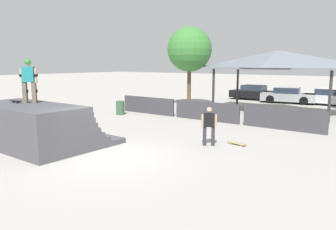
{
  "coord_description": "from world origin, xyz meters",
  "views": [
    {
      "loc": [
        8.25,
        -7.28,
        3.19
      ],
      "look_at": [
        -0.41,
        4.2,
        0.9
      ],
      "focal_mm": 35.0,
      "sensor_mm": 36.0,
      "label": 1
    }
  ],
  "objects_px": {
    "trash_bin": "(120,108)",
    "parked_car_silver": "(288,96)",
    "parked_car_white": "(331,97)",
    "skater_on_deck": "(29,78)",
    "bystander_walking": "(209,124)",
    "parked_car_black": "(254,93)",
    "skateboard_on_deck": "(16,101)",
    "skateboard_on_ground": "(237,143)",
    "tree_far_back": "(189,49)"
  },
  "relations": [
    {
      "from": "trash_bin",
      "to": "tree_far_back",
      "type": "bearing_deg",
      "value": 78.86
    },
    {
      "from": "trash_bin",
      "to": "skater_on_deck",
      "type": "bearing_deg",
      "value": -71.0
    },
    {
      "from": "skater_on_deck",
      "to": "parked_car_black",
      "type": "xyz_separation_m",
      "value": [
        0.81,
        20.5,
        -2.02
      ]
    },
    {
      "from": "skateboard_on_ground",
      "to": "parked_car_white",
      "type": "height_order",
      "value": "parked_car_white"
    },
    {
      "from": "skater_on_deck",
      "to": "parked_car_black",
      "type": "distance_m",
      "value": 20.62
    },
    {
      "from": "bystander_walking",
      "to": "trash_bin",
      "type": "relative_size",
      "value": 1.78
    },
    {
      "from": "bystander_walking",
      "to": "parked_car_silver",
      "type": "relative_size",
      "value": 0.35
    },
    {
      "from": "trash_bin",
      "to": "parked_car_silver",
      "type": "bearing_deg",
      "value": 62.46
    },
    {
      "from": "skateboard_on_ground",
      "to": "trash_bin",
      "type": "distance_m",
      "value": 9.58
    },
    {
      "from": "skateboard_on_deck",
      "to": "bystander_walking",
      "type": "bearing_deg",
      "value": 41.97
    },
    {
      "from": "bystander_walking",
      "to": "parked_car_silver",
      "type": "height_order",
      "value": "bystander_walking"
    },
    {
      "from": "skater_on_deck",
      "to": "skateboard_on_deck",
      "type": "height_order",
      "value": "skater_on_deck"
    },
    {
      "from": "parked_car_black",
      "to": "parked_car_silver",
      "type": "distance_m",
      "value": 3.17
    },
    {
      "from": "skater_on_deck",
      "to": "bystander_walking",
      "type": "height_order",
      "value": "skater_on_deck"
    },
    {
      "from": "skateboard_on_deck",
      "to": "skateboard_on_ground",
      "type": "distance_m",
      "value": 8.95
    },
    {
      "from": "skateboard_on_deck",
      "to": "bystander_walking",
      "type": "distance_m",
      "value": 7.71
    },
    {
      "from": "bystander_walking",
      "to": "skateboard_on_ground",
      "type": "height_order",
      "value": "bystander_walking"
    },
    {
      "from": "skateboard_on_deck",
      "to": "skater_on_deck",
      "type": "bearing_deg",
      "value": 30.69
    },
    {
      "from": "skater_on_deck",
      "to": "bystander_walking",
      "type": "relative_size",
      "value": 1.13
    },
    {
      "from": "tree_far_back",
      "to": "parked_car_silver",
      "type": "bearing_deg",
      "value": 50.52
    },
    {
      "from": "skateboard_on_deck",
      "to": "parked_car_silver",
      "type": "bearing_deg",
      "value": 85.71
    },
    {
      "from": "trash_bin",
      "to": "bystander_walking",
      "type": "bearing_deg",
      "value": -22.45
    },
    {
      "from": "skater_on_deck",
      "to": "tree_far_back",
      "type": "relative_size",
      "value": 0.29
    },
    {
      "from": "trash_bin",
      "to": "parked_car_white",
      "type": "xyz_separation_m",
      "value": [
        9.55,
        12.94,
        0.18
      ]
    },
    {
      "from": "skateboard_on_ground",
      "to": "parked_car_silver",
      "type": "relative_size",
      "value": 0.2
    },
    {
      "from": "skateboard_on_deck",
      "to": "parked_car_white",
      "type": "relative_size",
      "value": 0.19
    },
    {
      "from": "parked_car_white",
      "to": "trash_bin",
      "type": "bearing_deg",
      "value": -122.68
    },
    {
      "from": "bystander_walking",
      "to": "skateboard_on_ground",
      "type": "xyz_separation_m",
      "value": [
        0.87,
        0.75,
        -0.78
      ]
    },
    {
      "from": "skateboard_on_deck",
      "to": "bystander_walking",
      "type": "height_order",
      "value": "skateboard_on_deck"
    },
    {
      "from": "parked_car_black",
      "to": "skateboard_on_deck",
      "type": "bearing_deg",
      "value": -95.81
    },
    {
      "from": "skater_on_deck",
      "to": "parked_car_silver",
      "type": "xyz_separation_m",
      "value": [
        3.9,
        19.8,
        -2.02
      ]
    },
    {
      "from": "tree_far_back",
      "to": "parked_car_silver",
      "type": "xyz_separation_m",
      "value": [
        5.28,
        6.41,
        -3.56
      ]
    },
    {
      "from": "skateboard_on_deck",
      "to": "skateboard_on_ground",
      "type": "height_order",
      "value": "skateboard_on_deck"
    },
    {
      "from": "skater_on_deck",
      "to": "skateboard_on_ground",
      "type": "distance_m",
      "value": 8.54
    },
    {
      "from": "bystander_walking",
      "to": "parked_car_silver",
      "type": "bearing_deg",
      "value": -113.03
    },
    {
      "from": "skateboard_on_ground",
      "to": "parked_car_silver",
      "type": "bearing_deg",
      "value": 113.08
    },
    {
      "from": "skateboard_on_deck",
      "to": "trash_bin",
      "type": "height_order",
      "value": "skateboard_on_deck"
    },
    {
      "from": "bystander_walking",
      "to": "skateboard_on_ground",
      "type": "relative_size",
      "value": 1.78
    },
    {
      "from": "skater_on_deck",
      "to": "bystander_walking",
      "type": "xyz_separation_m",
      "value": [
        5.76,
        3.98,
        -1.78
      ]
    },
    {
      "from": "parked_car_silver",
      "to": "tree_far_back",
      "type": "bearing_deg",
      "value": -139.23
    },
    {
      "from": "skateboard_on_ground",
      "to": "parked_car_white",
      "type": "distance_m",
      "value": 15.65
    },
    {
      "from": "skateboard_on_ground",
      "to": "parked_car_black",
      "type": "xyz_separation_m",
      "value": [
        -5.82,
        15.78,
        0.54
      ]
    },
    {
      "from": "trash_bin",
      "to": "skateboard_on_deck",
      "type": "bearing_deg",
      "value": -75.84
    },
    {
      "from": "trash_bin",
      "to": "parked_car_silver",
      "type": "xyz_separation_m",
      "value": [
        6.46,
        12.39,
        0.18
      ]
    },
    {
      "from": "tree_far_back",
      "to": "skateboard_on_deck",
      "type": "bearing_deg",
      "value": -86.82
    },
    {
      "from": "bystander_walking",
      "to": "parked_car_silver",
      "type": "distance_m",
      "value": 15.93
    },
    {
      "from": "parked_car_black",
      "to": "skater_on_deck",
      "type": "bearing_deg",
      "value": -94.14
    },
    {
      "from": "bystander_walking",
      "to": "parked_car_black",
      "type": "bearing_deg",
      "value": -103.04
    },
    {
      "from": "trash_bin",
      "to": "parked_car_silver",
      "type": "height_order",
      "value": "parked_car_silver"
    },
    {
      "from": "parked_car_white",
      "to": "skateboard_on_deck",
      "type": "bearing_deg",
      "value": -106.53
    }
  ]
}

